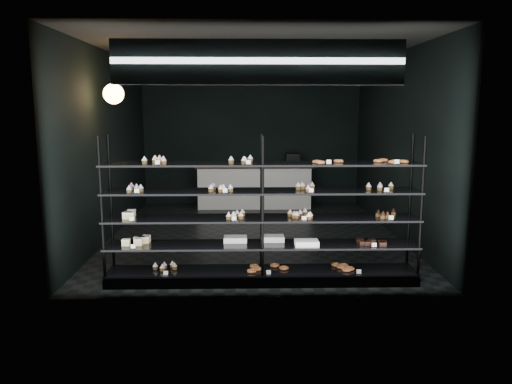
# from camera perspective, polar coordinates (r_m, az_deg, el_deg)

# --- Properties ---
(room) EXTENTS (5.01, 6.01, 3.20)m
(room) POSITION_cam_1_polar(r_m,az_deg,el_deg) (8.70, -0.26, 5.37)
(room) COLOR black
(room) RESTS_ON ground
(display_shelf) EXTENTS (4.00, 0.50, 1.91)m
(display_shelf) POSITION_cam_1_polar(r_m,az_deg,el_deg) (6.43, 0.50, -4.94)
(display_shelf) COLOR black
(display_shelf) RESTS_ON room
(signage) EXTENTS (3.30, 0.05, 0.50)m
(signage) POSITION_cam_1_polar(r_m,az_deg,el_deg) (5.77, 0.29, 14.62)
(signage) COLOR #0D0B39
(signage) RESTS_ON room
(pendant_lamp) EXTENTS (0.30, 0.30, 0.88)m
(pendant_lamp) POSITION_cam_1_polar(r_m,az_deg,el_deg) (7.91, -15.97, 10.75)
(pendant_lamp) COLOR black
(pendant_lamp) RESTS_ON room
(service_counter) EXTENTS (2.62, 0.65, 1.23)m
(service_counter) POSITION_cam_1_polar(r_m,az_deg,el_deg) (11.31, -0.14, 0.77)
(service_counter) COLOR silver
(service_counter) RESTS_ON room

